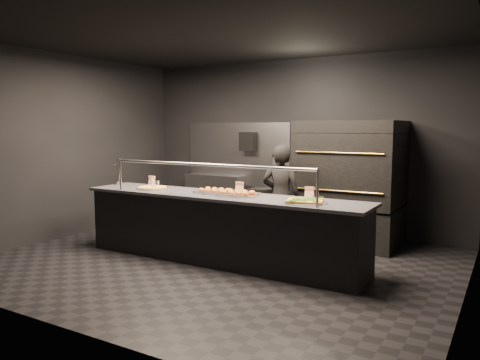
{
  "coord_description": "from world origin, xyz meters",
  "views": [
    {
      "loc": [
        3.37,
        -5.2,
        1.81
      ],
      "look_at": [
        0.2,
        0.2,
        1.11
      ],
      "focal_mm": 35.0,
      "sensor_mm": 36.0,
      "label": 1
    }
  ],
  "objects": [
    {
      "name": "room",
      "position": [
        -0.02,
        0.05,
        1.5
      ],
      "size": [
        6.04,
        6.0,
        3.0
      ],
      "color": "black",
      "rests_on": "ground"
    },
    {
      "name": "service_counter",
      "position": [
        0.0,
        -0.0,
        0.46
      ],
      "size": [
        4.1,
        0.78,
        1.37
      ],
      "color": "black",
      "rests_on": "ground"
    },
    {
      "name": "towel_dispenser",
      "position": [
        -0.9,
        2.39,
        1.55
      ],
      "size": [
        0.3,
        0.2,
        0.35
      ],
      "primitive_type": "cube",
      "color": "black",
      "rests_on": "room"
    },
    {
      "name": "beer_tap",
      "position": [
        -1.95,
        0.12,
        1.06
      ],
      "size": [
        0.12,
        0.17,
        0.47
      ],
      "color": "silver",
      "rests_on": "service_counter"
    },
    {
      "name": "tent_cards",
      "position": [
        -0.03,
        0.28,
        1.0
      ],
      "size": [
        2.71,
        0.04,
        0.15
      ],
      "color": "white",
      "rests_on": "service_counter"
    },
    {
      "name": "pizza_oven",
      "position": [
        1.2,
        1.9,
        0.97
      ],
      "size": [
        1.5,
        1.23,
        1.91
      ],
      "color": "black",
      "rests_on": "ground"
    },
    {
      "name": "slider_tray_a",
      "position": [
        -0.1,
        0.04,
        0.95
      ],
      "size": [
        0.55,
        0.46,
        0.08
      ],
      "color": "silver",
      "rests_on": "service_counter"
    },
    {
      "name": "slider_tray_b",
      "position": [
        0.28,
        0.0,
        0.95
      ],
      "size": [
        0.57,
        0.48,
        0.08
      ],
      "color": "silver",
      "rests_on": "service_counter"
    },
    {
      "name": "trash_bin",
      "position": [
        -0.52,
        2.22,
        0.36
      ],
      "size": [
        0.43,
        0.43,
        0.72
      ],
      "primitive_type": "cylinder",
      "color": "black",
      "rests_on": "ground"
    },
    {
      "name": "square_pizza",
      "position": [
        1.26,
        -0.07,
        0.94
      ],
      "size": [
        0.53,
        0.53,
        0.05
      ],
      "color": "silver",
      "rests_on": "service_counter"
    },
    {
      "name": "fire_extinguisher",
      "position": [
        -0.35,
        2.4,
        1.06
      ],
      "size": [
        0.14,
        0.14,
        0.51
      ],
      "color": "#B2B2B7",
      "rests_on": "room"
    },
    {
      "name": "condiment_jar",
      "position": [
        -1.37,
        0.28,
        0.97
      ],
      "size": [
        0.17,
        0.07,
        0.11
      ],
      "color": "silver",
      "rests_on": "service_counter"
    },
    {
      "name": "prep_shelf",
      "position": [
        -1.6,
        2.32,
        0.45
      ],
      "size": [
        1.2,
        0.35,
        0.9
      ],
      "primitive_type": "cube",
      "color": "#99999E",
      "rests_on": "ground"
    },
    {
      "name": "worker",
      "position": [
        0.43,
        1.01,
        0.78
      ],
      "size": [
        0.64,
        0.49,
        1.57
      ],
      "primitive_type": "imported",
      "rotation": [
        0.0,
        0.0,
        3.36
      ],
      "color": "black",
      "rests_on": "ground"
    },
    {
      "name": "round_pizza",
      "position": [
        -1.15,
        -0.01,
        0.94
      ],
      "size": [
        0.48,
        0.48,
        0.03
      ],
      "color": "silver",
      "rests_on": "service_counter"
    }
  ]
}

